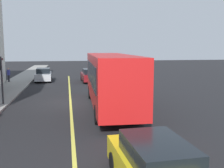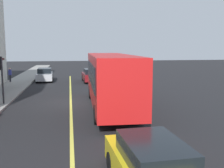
% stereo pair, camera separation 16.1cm
% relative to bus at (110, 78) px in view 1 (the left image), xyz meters
% --- Properties ---
extents(ground, '(120.00, 120.00, 0.00)m').
position_rel_bus_xyz_m(ground, '(2.22, 2.58, -1.99)').
color(ground, black).
extents(lane_centre_stripe, '(36.00, 0.16, 0.01)m').
position_rel_bus_xyz_m(lane_centre_stripe, '(2.22, 2.58, -1.98)').
color(lane_centre_stripe, '#D8D14C').
rests_on(lane_centre_stripe, ground).
extents(bus, '(11.21, 2.91, 3.50)m').
position_rel_bus_xyz_m(bus, '(0.00, 0.00, 0.00)').
color(bus, red).
rests_on(bus, ground).
extents(car_maroon, '(4.36, 1.98, 1.52)m').
position_rel_bus_xyz_m(car_maroon, '(13.61, 0.20, -1.24)').
color(car_maroon, maroon).
rests_on(car_maroon, ground).
extents(car_yellow, '(4.38, 2.03, 1.52)m').
position_rel_bus_xyz_m(car_yellow, '(-10.31, 0.45, -1.24)').
color(car_yellow, yellow).
rests_on(car_yellow, ground).
extents(car_silver, '(4.37, 2.00, 1.52)m').
position_rel_bus_xyz_m(car_silver, '(15.13, 5.55, -1.24)').
color(car_silver, '#B7BABF').
rests_on(car_silver, ground).
extents(pedestrian_mid_block, '(0.34, 0.34, 1.56)m').
position_rel_bus_xyz_m(pedestrian_mid_block, '(13.99, 9.23, -0.91)').
color(pedestrian_mid_block, black).
rests_on(pedestrian_mid_block, sidewalk).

